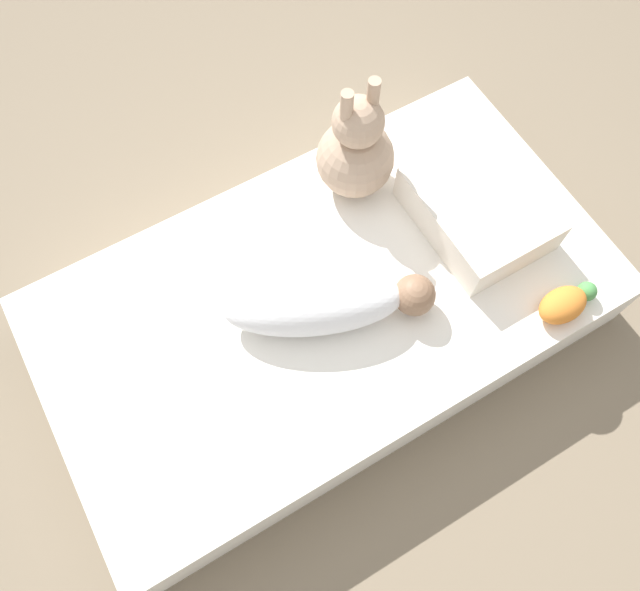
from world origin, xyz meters
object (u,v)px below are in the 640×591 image
Objects in this scene: pillow at (478,209)px; bunny_plush at (356,151)px; turtle_plush at (566,303)px; swaddled_baby at (324,302)px.

bunny_plush reaches higher than pillow.
pillow is at bearing -51.67° from bunny_plush.
turtle_plush is at bearing -66.72° from bunny_plush.
turtle_plush is (0.04, -0.33, -0.02)m from pillow.
turtle_plush is (0.54, -0.30, -0.03)m from swaddled_baby.
bunny_plush is at bearing 128.33° from pillow.
bunny_plush reaches higher than swaddled_baby.
turtle_plush is at bearing -4.60° from swaddled_baby.
pillow is 0.34m from turtle_plush.
pillow reaches higher than turtle_plush.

